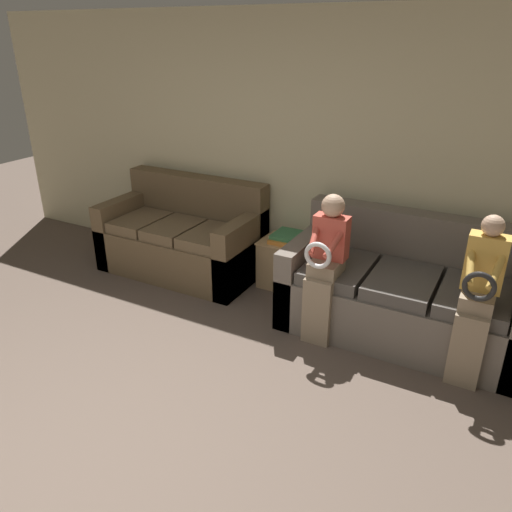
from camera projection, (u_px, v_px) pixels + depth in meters
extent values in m
plane|color=brown|center=(61.00, 493.00, 2.76)|extent=(14.00, 14.00, 0.00)
cube|color=beige|center=(299.00, 154.00, 4.73)|extent=(7.53, 0.06, 2.55)
cube|color=#70665B|center=(401.00, 308.00, 4.15)|extent=(1.92, 0.95, 0.45)
cube|color=#70665B|center=(419.00, 240.00, 4.26)|extent=(1.92, 0.20, 0.49)
cube|color=#70665B|center=(305.00, 273.00, 4.49)|extent=(0.16, 0.95, 0.70)
cube|color=#514C47|center=(339.00, 269.00, 4.19)|extent=(0.50, 0.71, 0.11)
cube|color=#514C47|center=(403.00, 283.00, 3.96)|extent=(0.50, 0.71, 0.11)
cube|color=#514C47|center=(475.00, 298.00, 3.72)|extent=(0.50, 0.71, 0.11)
cube|color=brown|center=(182.00, 251.00, 5.24)|extent=(1.63, 0.85, 0.45)
cube|color=brown|center=(197.00, 199.00, 5.30)|extent=(1.63, 0.20, 0.51)
cube|color=brown|center=(127.00, 228.00, 5.51)|extent=(0.16, 0.85, 0.70)
cube|color=brown|center=(242.00, 254.00, 4.87)|extent=(0.16, 0.85, 0.70)
cube|color=brown|center=(140.00, 222.00, 5.24)|extent=(0.41, 0.61, 0.11)
cube|color=brown|center=(174.00, 230.00, 5.05)|extent=(0.41, 0.61, 0.11)
cube|color=brown|center=(210.00, 237.00, 4.85)|extent=(0.41, 0.61, 0.11)
cube|color=gray|center=(317.00, 312.00, 3.99)|extent=(0.23, 0.10, 0.56)
cube|color=gray|center=(326.00, 267.00, 3.97)|extent=(0.23, 0.28, 0.11)
cube|color=#C64C3D|center=(331.00, 237.00, 3.93)|extent=(0.27, 0.14, 0.35)
sphere|color=tan|center=(333.00, 206.00, 3.82)|extent=(0.18, 0.18, 0.18)
torus|color=white|center=(318.00, 256.00, 3.73)|extent=(0.22, 0.04, 0.22)
cylinder|color=#C64C3D|center=(314.00, 238.00, 3.85)|extent=(0.10, 0.30, 0.20)
cylinder|color=#C64C3D|center=(336.00, 242.00, 3.77)|extent=(0.10, 0.30, 0.20)
cube|color=gray|center=(466.00, 351.00, 3.50)|extent=(0.22, 0.10, 0.56)
cube|color=gray|center=(477.00, 300.00, 3.48)|extent=(0.22, 0.28, 0.11)
cube|color=gold|center=(485.00, 263.00, 3.43)|extent=(0.26, 0.14, 0.41)
sphere|color=tan|center=(493.00, 226.00, 3.32)|extent=(0.15, 0.15, 0.15)
torus|color=black|center=(479.00, 287.00, 3.24)|extent=(0.21, 0.04, 0.21)
cylinder|color=gold|center=(471.00, 264.00, 3.34)|extent=(0.10, 0.31, 0.23)
cylinder|color=gold|center=(498.00, 269.00, 3.27)|extent=(0.10, 0.31, 0.23)
cube|color=tan|center=(286.00, 263.00, 4.94)|extent=(0.46, 0.40, 0.48)
cube|color=tan|center=(286.00, 241.00, 4.84)|extent=(0.48, 0.42, 0.02)
cube|color=orange|center=(286.00, 239.00, 4.82)|extent=(0.25, 0.30, 0.04)
cube|color=#3D8451|center=(287.00, 235.00, 4.83)|extent=(0.24, 0.30, 0.04)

